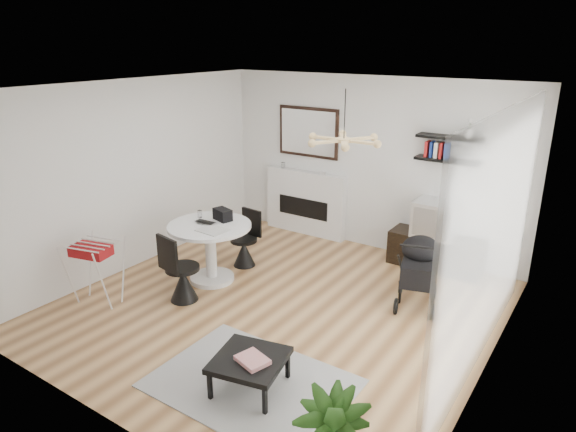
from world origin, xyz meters
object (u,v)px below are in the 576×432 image
Objects in this scene: dining_table at (210,244)px; drying_rack at (96,271)px; fireplace at (306,195)px; crt_tv at (436,219)px; tv_console at (436,252)px; stroller at (418,273)px; coffee_table at (250,361)px.

dining_table is 1.50m from drying_rack.
dining_table is at bearing -92.41° from fireplace.
crt_tv is at bearing -4.23° from fireplace.
stroller reaches higher than tv_console.
dining_table is 2.47m from coffee_table.
fireplace reaches higher than drying_rack.
stroller is (2.52, -1.36, -0.27)m from fireplace.
fireplace is 2.40m from tv_console.
tv_console is 2.27× the size of crt_tv.
fireplace is at bearing 62.93° from drying_rack.
crt_tv reaches higher than coffee_table.
crt_tv is at bearing 41.61° from dining_table.
fireplace is at bearing 175.77° from crt_tv.
dining_table is at bearing -138.39° from crt_tv.
tv_console is 0.51m from crt_tv.
crt_tv is 0.71× the size of drying_rack.
drying_rack is 4.06m from stroller.
crt_tv is 0.52× the size of dining_table.
crt_tv is at bearing 83.76° from stroller.
coffee_table is (-0.56, -3.71, 0.06)m from tv_console.
coffee_table is at bearing -39.70° from dining_table.
drying_rack is 2.68m from coffee_table.
coffee_table is (-0.72, -2.53, -0.11)m from stroller.
tv_console is 1.72× the size of coffee_table.
drying_rack is at bearing -162.59° from stroller.
dining_table is 1.16× the size of stroller.
dining_table reaches higher than tv_console.
fireplace is at bearing 114.82° from coffee_table.
fireplace reaches higher than coffee_table.
coffee_table is at bearing -65.18° from fireplace.
fireplace is 2.87m from stroller.
drying_rack is (-0.77, -1.28, -0.11)m from dining_table.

